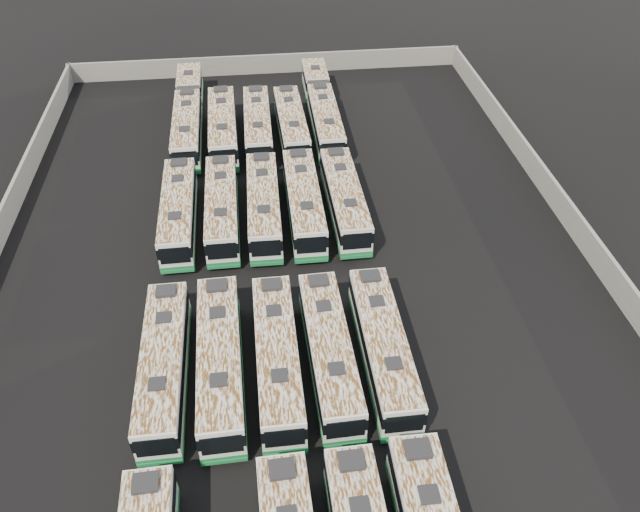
{
  "coord_description": "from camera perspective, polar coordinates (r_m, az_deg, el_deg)",
  "views": [
    {
      "loc": [
        -2.12,
        -33.87,
        30.55
      ],
      "look_at": [
        1.91,
        0.41,
        1.6
      ],
      "focal_mm": 35.0,
      "sensor_mm": 36.0,
      "label": 1
    }
  ],
  "objects": [
    {
      "name": "ground",
      "position": [
        45.66,
        -2.32,
        -2.04
      ],
      "size": [
        140.0,
        140.0,
        0.0
      ],
      "primitive_type": "plane",
      "color": "black",
      "rests_on": "ground"
    },
    {
      "name": "bus_midfront_left",
      "position": [
        38.32,
        -9.1,
        -9.45
      ],
      "size": [
        2.83,
        12.16,
        3.41
      ],
      "rotation": [
        0.0,
        0.0,
        0.02
      ],
      "color": "silver",
      "rests_on": "ground"
    },
    {
      "name": "bus_back_right",
      "position": [
        61.44,
        -2.62,
        11.91
      ],
      "size": [
        2.72,
        11.66,
        3.27
      ],
      "rotation": [
        0.0,
        0.0,
        0.02
      ],
      "color": "silver",
      "rests_on": "ground"
    },
    {
      "name": "bus_back_far_right",
      "position": [
        64.57,
        0.19,
        13.44
      ],
      "size": [
        2.62,
        18.23,
        3.3
      ],
      "rotation": [
        0.0,
        0.0,
        -0.01
      ],
      "color": "silver",
      "rests_on": "ground"
    },
    {
      "name": "bus_midback_right",
      "position": [
        50.27,
        -1.49,
        4.99
      ],
      "size": [
        2.58,
        12.02,
        3.38
      ],
      "rotation": [
        0.0,
        0.0,
        -0.0
      ],
      "color": "silver",
      "rests_on": "ground"
    },
    {
      "name": "bus_midback_far_left",
      "position": [
        50.49,
        -12.8,
        4.01
      ],
      "size": [
        2.64,
        11.79,
        3.31
      ],
      "rotation": [
        0.0,
        0.0,
        0.01
      ],
      "color": "silver",
      "rests_on": "ground"
    },
    {
      "name": "perimeter_wall",
      "position": [
        44.93,
        -2.35,
        -1.0
      ],
      "size": [
        45.2,
        73.2,
        2.2
      ],
      "color": "slate",
      "rests_on": "ground"
    },
    {
      "name": "bus_midfront_center",
      "position": [
        38.17,
        -3.92,
        -9.24
      ],
      "size": [
        2.53,
        11.79,
        3.32
      ],
      "rotation": [
        0.0,
        0.0,
        0.0
      ],
      "color": "silver",
      "rests_on": "ground"
    },
    {
      "name": "bus_back_left",
      "position": [
        61.45,
        -8.87,
        11.55
      ],
      "size": [
        2.8,
        12.19,
        3.42
      ],
      "rotation": [
        0.0,
        0.0,
        0.02
      ],
      "color": "silver",
      "rests_on": "ground"
    },
    {
      "name": "bus_midback_left",
      "position": [
        50.24,
        -8.95,
        4.37
      ],
      "size": [
        2.55,
        11.71,
        3.29
      ],
      "rotation": [
        0.0,
        0.0,
        0.01
      ],
      "color": "silver",
      "rests_on": "ground"
    },
    {
      "name": "bus_midback_center",
      "position": [
        50.12,
        -5.17,
        4.67
      ],
      "size": [
        2.71,
        11.84,
        3.32
      ],
      "rotation": [
        0.0,
        0.0,
        -0.02
      ],
      "color": "silver",
      "rests_on": "ground"
    },
    {
      "name": "bus_midback_far_right",
      "position": [
        50.63,
        2.27,
        5.22
      ],
      "size": [
        2.62,
        11.84,
        3.33
      ],
      "rotation": [
        0.0,
        0.0,
        0.01
      ],
      "color": "silver",
      "rests_on": "ground"
    },
    {
      "name": "bus_midfront_far_right",
      "position": [
        38.86,
        5.79,
        -8.25
      ],
      "size": [
        2.51,
        11.74,
        3.31
      ],
      "rotation": [
        0.0,
        0.0,
        0.0
      ],
      "color": "silver",
      "rests_on": "ground"
    },
    {
      "name": "bus_midfront_far_left",
      "position": [
        38.84,
        -14.05,
        -9.64
      ],
      "size": [
        2.53,
        11.76,
        3.31
      ],
      "rotation": [
        0.0,
        0.0,
        0.0
      ],
      "color": "silver",
      "rests_on": "ground"
    },
    {
      "name": "bus_back_far_left",
      "position": [
        64.59,
        -11.96,
        12.59
      ],
      "size": [
        2.79,
        18.47,
        3.34
      ],
      "rotation": [
        0.0,
        0.0,
        0.02
      ],
      "color": "silver",
      "rests_on": "ground"
    },
    {
      "name": "bus_back_center",
      "position": [
        61.49,
        -5.71,
        11.8
      ],
      "size": [
        2.6,
        11.79,
        3.31
      ],
      "rotation": [
        0.0,
        0.0,
        -0.01
      ],
      "color": "silver",
      "rests_on": "ground"
    },
    {
      "name": "bus_midfront_right",
      "position": [
        38.42,
        0.86,
        -8.73
      ],
      "size": [
        2.74,
        11.71,
        3.28
      ],
      "rotation": [
        0.0,
        0.0,
        0.02
      ],
      "color": "silver",
      "rests_on": "ground"
    }
  ]
}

